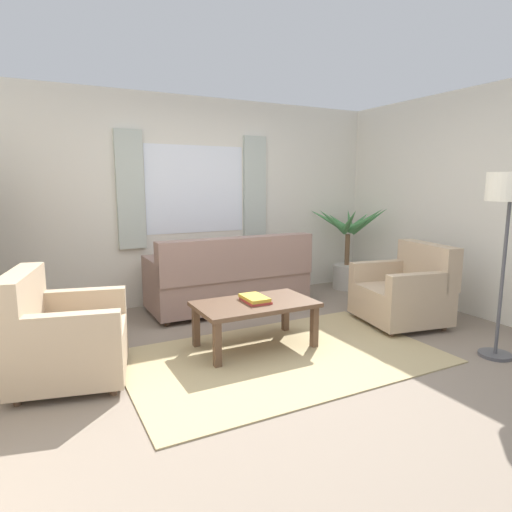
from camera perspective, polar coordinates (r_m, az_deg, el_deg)
ground_plane at (r=3.96m, az=3.63°, el=-13.17°), size 6.24×6.24×0.00m
wall_back at (r=5.71m, az=-8.09°, el=7.16°), size 5.32×0.12×2.60m
wall_right at (r=5.53m, az=28.26°, el=6.05°), size 0.12×4.40×2.60m
window_with_curtains at (r=5.63m, az=-7.84°, el=8.66°), size 1.98×0.07×1.40m
area_rug at (r=3.96m, az=3.63°, el=-13.09°), size 2.72×1.67×0.01m
couch at (r=5.26m, az=-3.45°, el=-3.21°), size 1.90×0.82×0.92m
armchair_left at (r=3.72m, az=-24.14°, el=-9.70°), size 0.99×1.01×0.88m
armchair_right at (r=5.03m, az=19.04°, el=-4.49°), size 0.96×0.97×0.88m
coffee_table at (r=4.05m, az=-0.13°, el=-6.88°), size 1.10×0.64×0.44m
book_stack_on_table at (r=4.05m, az=-0.14°, el=-5.67°), size 0.23×0.32×0.05m
potted_plant at (r=6.41m, az=11.96°, el=0.61°), size 1.04×1.10×1.24m
standing_lamp at (r=4.25m, az=30.43°, el=6.35°), size 0.39×0.39×1.62m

